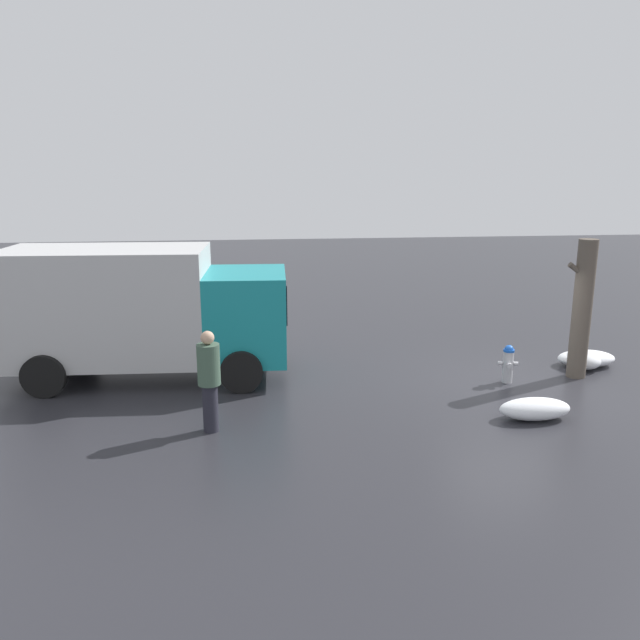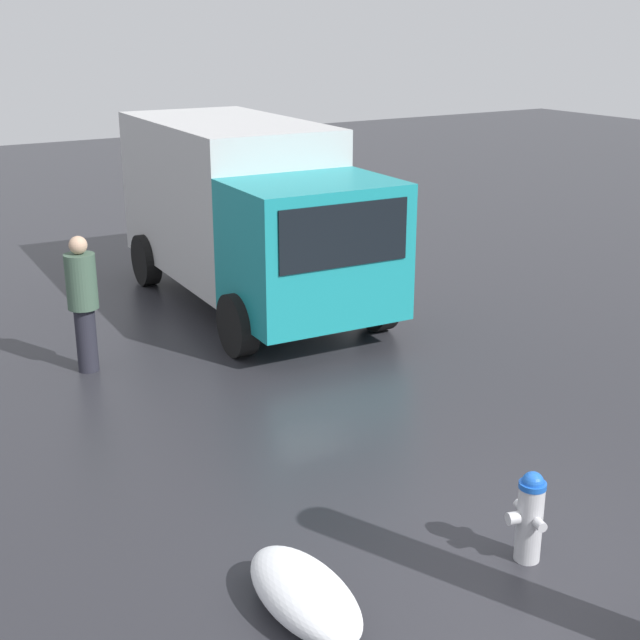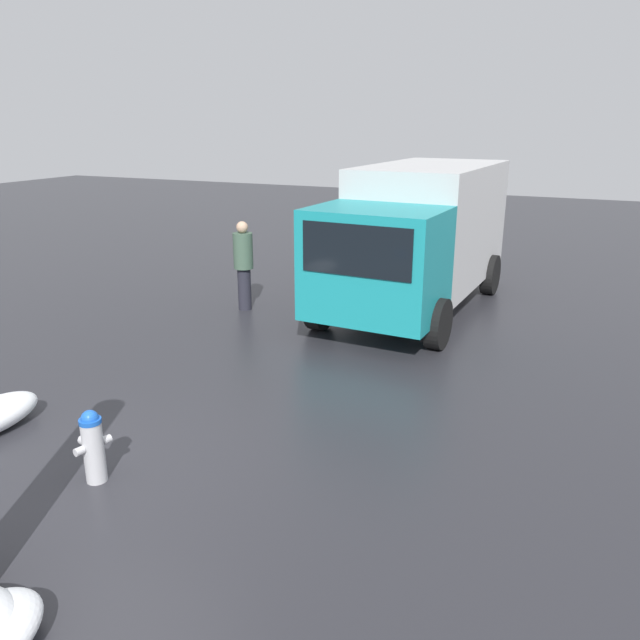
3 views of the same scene
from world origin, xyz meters
TOP-DOWN VIEW (x-y plane):
  - ground_plane at (0.00, 0.00)m, footprint 60.00×60.00m
  - fire_hydrant at (0.00, 0.00)m, footprint 0.44×0.34m
  - delivery_truck at (7.97, -1.35)m, footprint 6.20×2.83m
  - pedestrian at (6.36, 1.89)m, footprint 0.40×0.40m

SIDE VIEW (x-z plane):
  - ground_plane at x=0.00m, z-range 0.00..0.00m
  - fire_hydrant at x=0.00m, z-range 0.01..0.86m
  - pedestrian at x=6.36m, z-range 0.08..1.94m
  - delivery_truck at x=7.97m, z-range 0.13..3.05m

